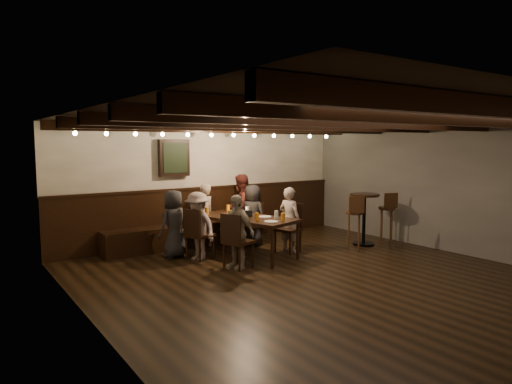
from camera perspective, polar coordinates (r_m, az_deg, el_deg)
room at (r=8.30m, az=-3.49°, el=-0.53°), size 7.00×7.00×7.00m
dining_table at (r=8.24m, az=-1.35°, el=-3.51°), size 1.35×2.06×0.71m
chair_left_near at (r=8.10m, az=-7.11°, el=-6.45°), size 0.51×0.51×0.90m
chair_left_far at (r=7.49m, az=-2.30°, el=-7.41°), size 0.51×0.51×0.91m
chair_right_near at (r=9.14m, az=-0.56°, el=-5.08°), size 0.48×0.48×0.85m
chair_right_far at (r=8.60m, az=4.09°, el=-5.67°), size 0.51×0.51×0.91m
person_bench_left at (r=8.25m, az=-10.22°, el=-3.93°), size 0.68×0.53×1.21m
person_bench_centre at (r=8.95m, az=-6.47°, el=-2.95°), size 0.52×0.42×1.26m
person_bench_right at (r=9.49m, az=-1.95°, el=-1.98°), size 0.80×0.70×1.40m
person_left_near at (r=8.02m, az=-7.30°, el=-4.24°), size 0.64×0.86×1.19m
person_left_far at (r=7.40m, az=-2.47°, el=-4.99°), size 0.48×0.76×1.21m
person_right_near at (r=9.10m, az=-0.43°, el=-2.89°), size 0.54×0.68×1.22m
person_right_far at (r=8.56m, az=4.22°, el=-3.46°), size 0.40×0.51×1.22m
pint_a at (r=8.49m, az=-6.18°, el=-2.39°), size 0.07×0.07×0.14m
pint_b at (r=8.83m, az=-3.50°, el=-2.04°), size 0.07×0.07×0.14m
pint_c at (r=8.06m, az=-3.28°, el=-2.81°), size 0.07×0.07×0.14m
pint_d at (r=8.58m, az=-1.06°, el=-2.27°), size 0.07×0.07×0.14m
pint_e at (r=7.77m, az=0.12°, el=-3.14°), size 0.07×0.07×0.14m
pint_f at (r=8.04m, az=2.57°, el=-2.83°), size 0.07×0.07×0.14m
pint_g at (r=7.77m, az=3.39°, el=-3.14°), size 0.07×0.07×0.14m
plate_near at (r=7.68m, az=1.90°, el=-3.72°), size 0.24×0.24×0.01m
plate_far at (r=8.18m, az=1.07°, el=-3.12°), size 0.24×0.24×0.01m
condiment_caddy at (r=8.19m, az=-1.08°, el=-2.73°), size 0.15×0.10×0.12m
candle at (r=8.51m, az=-2.36°, el=-2.64°), size 0.05×0.05×0.05m
high_top_table at (r=9.36m, az=13.37°, el=-2.37°), size 0.58×0.58×1.03m
bar_stool_left at (r=8.91m, az=12.14°, el=-4.65°), size 0.38×0.39×1.05m
bar_stool_right at (r=9.68m, az=15.99°, el=-3.90°), size 0.36×0.38×1.05m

